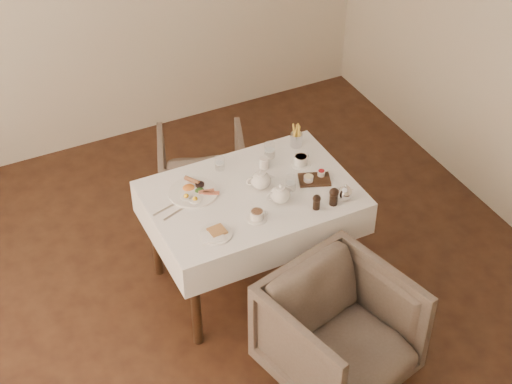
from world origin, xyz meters
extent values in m
plane|color=black|center=(0.00, 0.00, 0.00)|extent=(5.00, 5.00, 0.00)
cube|color=black|center=(0.31, 0.47, 0.72)|extent=(1.20, 0.80, 0.04)
cube|color=white|center=(0.31, 0.47, 0.64)|extent=(1.28, 0.88, 0.23)
cylinder|color=black|center=(-0.23, 0.81, 0.35)|extent=(0.06, 0.06, 0.70)
cylinder|color=black|center=(0.85, 0.81, 0.35)|extent=(0.06, 0.06, 0.70)
cylinder|color=black|center=(-0.23, 0.13, 0.35)|extent=(0.06, 0.06, 0.70)
cylinder|color=black|center=(0.85, 0.13, 0.35)|extent=(0.06, 0.06, 0.70)
imported|color=brown|center=(0.42, -0.45, 0.35)|extent=(0.90, 0.92, 0.70)
imported|color=brown|center=(0.34, 1.35, 0.29)|extent=(0.80, 0.81, 0.58)
cylinder|color=white|center=(-0.01, 0.62, 0.76)|extent=(0.31, 0.31, 0.01)
ellipsoid|color=orange|center=(-0.02, 0.67, 0.78)|extent=(0.08, 0.07, 0.03)
cylinder|color=brown|center=(0.02, 0.72, 0.78)|extent=(0.08, 0.11, 0.03)
cylinder|color=black|center=(0.05, 0.66, 0.77)|extent=(0.06, 0.06, 0.02)
cube|color=#A23725|center=(0.07, 0.57, 0.77)|extent=(0.11, 0.08, 0.01)
ellipsoid|color=#264C19|center=(0.03, 0.62, 0.77)|extent=(0.06, 0.05, 0.02)
cylinder|color=white|center=(-0.04, 0.21, 0.76)|extent=(0.19, 0.19, 0.01)
cube|color=brown|center=(-0.03, 0.22, 0.77)|extent=(0.10, 0.10, 0.01)
cube|color=white|center=(-0.07, 0.19, 0.77)|extent=(0.15, 0.13, 0.02)
cylinder|color=white|center=(0.50, 0.66, 0.79)|extent=(0.07, 0.07, 0.07)
cylinder|color=white|center=(0.23, 0.23, 0.76)|extent=(0.12, 0.12, 0.01)
cylinder|color=white|center=(0.23, 0.23, 0.79)|extent=(0.10, 0.10, 0.05)
cylinder|color=#996745|center=(0.23, 0.23, 0.81)|extent=(0.07, 0.07, 0.00)
cylinder|color=white|center=(0.72, 0.59, 0.76)|extent=(0.13, 0.13, 0.01)
cylinder|color=white|center=(0.72, 0.59, 0.79)|extent=(0.10, 0.10, 0.06)
cylinder|color=#996745|center=(0.72, 0.59, 0.82)|extent=(0.08, 0.08, 0.00)
cylinder|color=silver|center=(0.24, 0.78, 0.80)|extent=(0.08, 0.08, 0.09)
cylinder|color=silver|center=(0.55, 0.39, 0.80)|extent=(0.07, 0.07, 0.09)
cylinder|color=silver|center=(0.58, 0.76, 0.81)|extent=(0.09, 0.09, 0.10)
cube|color=black|center=(0.72, 0.40, 0.76)|extent=(0.23, 0.19, 0.02)
cylinder|color=white|center=(0.68, 0.40, 0.79)|extent=(0.06, 0.06, 0.03)
cylinder|color=maroon|center=(0.77, 0.41, 0.79)|extent=(0.05, 0.05, 0.03)
cylinder|color=silver|center=(0.80, 0.79, 0.80)|extent=(0.08, 0.08, 0.10)
cube|color=silver|center=(-0.22, 0.56, 0.76)|extent=(0.18, 0.06, 0.00)
cube|color=silver|center=(-0.17, 0.50, 0.76)|extent=(0.20, 0.08, 0.00)
camera|label=1|loc=(-1.33, -2.91, 3.81)|focal=55.00mm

